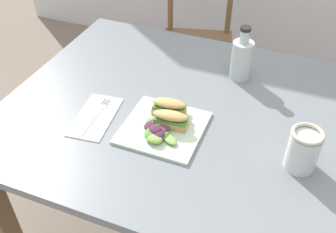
% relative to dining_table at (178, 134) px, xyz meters
% --- Properties ---
extents(dining_table, '(1.17, 0.98, 0.74)m').
position_rel_dining_table_xyz_m(dining_table, '(0.00, 0.00, 0.00)').
color(dining_table, slate).
rests_on(dining_table, ground).
extents(chair_wooden_far, '(0.49, 0.49, 0.87)m').
position_rel_dining_table_xyz_m(chair_wooden_far, '(-0.24, 0.94, -0.17)').
color(chair_wooden_far, brown).
rests_on(chair_wooden_far, ground).
extents(plate_lunch, '(0.25, 0.25, 0.01)m').
position_rel_dining_table_xyz_m(plate_lunch, '(-0.01, -0.12, 0.13)').
color(plate_lunch, beige).
rests_on(plate_lunch, dining_table).
extents(sandwich_half_front, '(0.11, 0.06, 0.06)m').
position_rel_dining_table_xyz_m(sandwich_half_front, '(0.01, -0.11, 0.16)').
color(sandwich_half_front, tan).
rests_on(sandwich_half_front, plate_lunch).
extents(sandwich_half_back, '(0.11, 0.06, 0.06)m').
position_rel_dining_table_xyz_m(sandwich_half_back, '(-0.02, -0.05, 0.16)').
color(sandwich_half_back, tan).
rests_on(sandwich_half_back, plate_lunch).
extents(salad_mixed_greens, '(0.14, 0.14, 0.03)m').
position_rel_dining_table_xyz_m(salad_mixed_greens, '(-0.01, -0.16, 0.15)').
color(salad_mixed_greens, '#3D7033').
rests_on(salad_mixed_greens, plate_lunch).
extents(napkin_folded, '(0.14, 0.24, 0.00)m').
position_rel_dining_table_xyz_m(napkin_folded, '(-0.24, -0.15, 0.12)').
color(napkin_folded, white).
rests_on(napkin_folded, dining_table).
extents(fork_on_napkin, '(0.03, 0.19, 0.00)m').
position_rel_dining_table_xyz_m(fork_on_napkin, '(-0.24, -0.13, 0.13)').
color(fork_on_napkin, silver).
rests_on(fork_on_napkin, napkin_folded).
extents(bottle_cold_brew, '(0.08, 0.08, 0.20)m').
position_rel_dining_table_xyz_m(bottle_cold_brew, '(0.14, 0.26, 0.19)').
color(bottle_cold_brew, black).
rests_on(bottle_cold_brew, dining_table).
extents(mason_jar_iced_tea, '(0.09, 0.09, 0.13)m').
position_rel_dining_table_xyz_m(mason_jar_iced_tea, '(0.41, -0.12, 0.18)').
color(mason_jar_iced_tea, '#C67528').
rests_on(mason_jar_iced_tea, dining_table).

